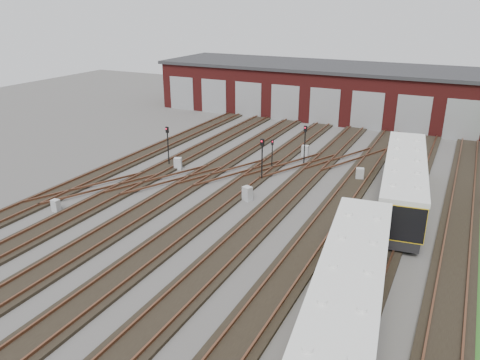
% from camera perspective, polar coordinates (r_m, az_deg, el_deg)
% --- Properties ---
extents(ground, '(120.00, 120.00, 0.00)m').
position_cam_1_polar(ground, '(27.39, -7.02, -9.70)').
color(ground, '#484543').
rests_on(ground, ground).
extents(track_network, '(30.40, 70.00, 0.33)m').
position_cam_1_polar(track_network, '(27.84, -6.66, -8.88)').
color(track_network, black).
rests_on(track_network, ground).
extents(maintenance_shed, '(51.00, 12.50, 6.35)m').
position_cam_1_polar(maintenance_shed, '(61.86, 13.73, 10.41)').
color(maintenance_shed, '#561615').
rests_on(maintenance_shed, ground).
extents(metro_train, '(4.64, 47.53, 3.16)m').
position_cam_1_polar(metro_train, '(21.08, 12.96, -14.15)').
color(metro_train, black).
rests_on(metro_train, ground).
extents(signal_mast_0, '(0.30, 0.28, 3.60)m').
position_cam_1_polar(signal_mast_0, '(42.09, -8.80, 4.69)').
color(signal_mast_0, black).
rests_on(signal_mast_0, ground).
extents(signal_mast_1, '(0.31, 0.29, 3.54)m').
position_cam_1_polar(signal_mast_1, '(38.12, 2.71, 3.17)').
color(signal_mast_1, black).
rests_on(signal_mast_1, ground).
extents(signal_mast_2, '(0.28, 0.26, 3.53)m').
position_cam_1_polar(signal_mast_2, '(42.61, 7.92, 4.89)').
color(signal_mast_2, black).
rests_on(signal_mast_2, ground).
extents(signal_mast_3, '(0.26, 0.24, 2.68)m').
position_cam_1_polar(signal_mast_3, '(40.94, 3.95, 3.61)').
color(signal_mast_3, black).
rests_on(signal_mast_3, ground).
extents(relay_cabinet_0, '(0.52, 0.44, 0.87)m').
position_cam_1_polar(relay_cabinet_0, '(35.45, -21.53, -2.91)').
color(relay_cabinet_0, '#A7AAAC').
rests_on(relay_cabinet_0, ground).
extents(relay_cabinet_1, '(0.78, 0.72, 1.05)m').
position_cam_1_polar(relay_cabinet_1, '(41.55, -7.58, 2.00)').
color(relay_cabinet_1, '#A7AAAC').
rests_on(relay_cabinet_1, ground).
extents(relay_cabinet_2, '(0.80, 0.74, 1.08)m').
position_cam_1_polar(relay_cabinet_2, '(34.72, 0.90, -1.67)').
color(relay_cabinet_2, '#A7AAAC').
rests_on(relay_cabinet_2, ground).
extents(relay_cabinet_3, '(0.68, 0.59, 1.04)m').
position_cam_1_polar(relay_cabinet_3, '(45.23, 7.93, 3.55)').
color(relay_cabinet_3, '#A7AAAC').
rests_on(relay_cabinet_3, ground).
extents(relay_cabinet_4, '(0.74, 0.67, 1.05)m').
position_cam_1_polar(relay_cabinet_4, '(39.89, 14.39, 0.69)').
color(relay_cabinet_4, '#A7AAAC').
rests_on(relay_cabinet_4, ground).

